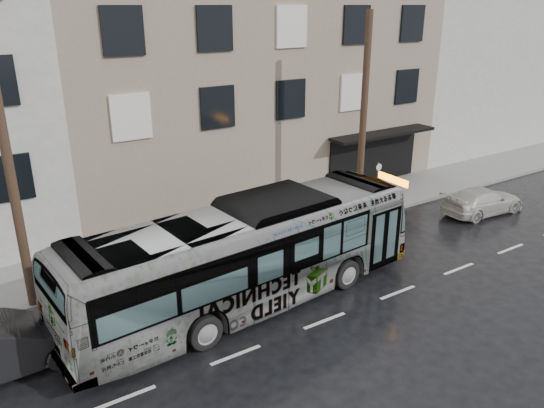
{
  "coord_description": "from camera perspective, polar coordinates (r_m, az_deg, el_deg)",
  "views": [
    {
      "loc": [
        -9.16,
        -13.57,
        9.31
      ],
      "look_at": [
        1.28,
        2.5,
        2.08
      ],
      "focal_mm": 35.0,
      "sensor_mm": 36.0,
      "label": 1
    }
  ],
  "objects": [
    {
      "name": "sidewalk",
      "position": [
        22.59,
        -6.05,
        -3.59
      ],
      "size": [
        90.0,
        3.6,
        0.15
      ],
      "primitive_type": "cube",
      "color": "gray",
      "rests_on": "ground"
    },
    {
      "name": "white_sedan",
      "position": [
        26.94,
        21.72,
        0.32
      ],
      "size": [
        4.41,
        2.06,
        1.24
      ],
      "primitive_type": "imported",
      "rotation": [
        0.0,
        0.0,
        1.49
      ],
      "color": "#B8B6AF",
      "rests_on": "ground"
    },
    {
      "name": "utility_pole_front",
      "position": [
        23.49,
        9.79,
        8.92
      ],
      "size": [
        0.3,
        0.3,
        9.0
      ],
      "primitive_type": "cylinder",
      "color": "#412E20",
      "rests_on": "sidewalk"
    },
    {
      "name": "sign_post",
      "position": [
        25.08,
        11.2,
        1.75
      ],
      "size": [
        0.06,
        0.06,
        2.4
      ],
      "primitive_type": "cylinder",
      "color": "slate",
      "rests_on": "sidewalk"
    },
    {
      "name": "utility_pole_rear",
      "position": [
        17.58,
        -26.36,
        3.1
      ],
      "size": [
        0.3,
        0.3,
        9.0
      ],
      "primitive_type": "cylinder",
      "color": "#412E20",
      "rests_on": "sidewalk"
    },
    {
      "name": "building_taupe",
      "position": [
        30.09,
        -4.77,
        13.32
      ],
      "size": [
        20.0,
        12.0,
        11.0
      ],
      "primitive_type": "cube",
      "color": "gray",
      "rests_on": "ground"
    },
    {
      "name": "building_filler",
      "position": [
        42.44,
        19.24,
        15.1
      ],
      "size": [
        18.0,
        12.0,
        12.0
      ],
      "primitive_type": "cube",
      "color": "beige",
      "rests_on": "ground"
    },
    {
      "name": "bus",
      "position": [
        17.15,
        -2.72,
        -5.58
      ],
      "size": [
        12.66,
        3.96,
        3.47
      ],
      "primitive_type": "imported",
      "rotation": [
        0.0,
        0.0,
        1.66
      ],
      "color": "#B2B2B2",
      "rests_on": "ground"
    },
    {
      "name": "ground",
      "position": [
        18.84,
        0.9,
        -8.97
      ],
      "size": [
        120.0,
        120.0,
        0.0
      ],
      "primitive_type": "plane",
      "color": "black",
      "rests_on": "ground"
    }
  ]
}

